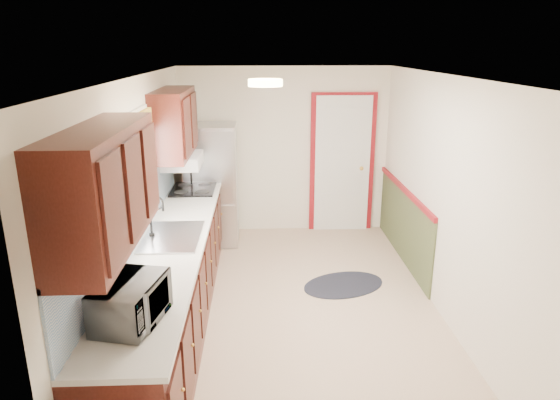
{
  "coord_description": "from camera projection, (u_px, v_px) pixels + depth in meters",
  "views": [
    {
      "loc": [
        -0.36,
        -4.63,
        2.67
      ],
      "look_at": [
        -0.15,
        0.26,
        1.15
      ],
      "focal_mm": 32.0,
      "sensor_mm": 36.0,
      "label": 1
    }
  ],
  "objects": [
    {
      "name": "room_shell",
      "position": [
        297.0,
        203.0,
        4.86
      ],
      "size": [
        3.2,
        5.2,
        2.52
      ],
      "color": "tan",
      "rests_on": "ground"
    },
    {
      "name": "kitchen_run",
      "position": [
        167.0,
        254.0,
        4.65
      ],
      "size": [
        0.63,
        4.0,
        2.2
      ],
      "color": "#37110C",
      "rests_on": "ground"
    },
    {
      "name": "back_wall_trim",
      "position": [
        355.0,
        176.0,
        7.1
      ],
      "size": [
        1.12,
        2.3,
        2.08
      ],
      "color": "maroon",
      "rests_on": "ground"
    },
    {
      "name": "ceiling_fixture",
      "position": [
        265.0,
        83.0,
        4.32
      ],
      "size": [
        0.3,
        0.3,
        0.06
      ],
      "primitive_type": "cylinder",
      "color": "#FFD88C",
      "rests_on": "room_shell"
    },
    {
      "name": "microwave",
      "position": [
        130.0,
        298.0,
        3.2
      ],
      "size": [
        0.39,
        0.57,
        0.35
      ],
      "primitive_type": "imported",
      "rotation": [
        0.0,
        0.0,
        1.36
      ],
      "color": "white",
      "rests_on": "kitchen_run"
    },
    {
      "name": "refrigerator",
      "position": [
        212.0,
        185.0,
        6.89
      ],
      "size": [
        0.7,
        0.7,
        1.66
      ],
      "rotation": [
        0.0,
        0.0,
        0.01
      ],
      "color": "#B7B7BC",
      "rests_on": "ground"
    },
    {
      "name": "rug",
      "position": [
        344.0,
        285.0,
        5.8
      ],
      "size": [
        1.14,
        0.93,
        0.01
      ],
      "primitive_type": "ellipsoid",
      "rotation": [
        0.0,
        0.0,
        0.36
      ],
      "color": "black",
      "rests_on": "ground"
    },
    {
      "name": "cooktop",
      "position": [
        193.0,
        189.0,
        6.23
      ],
      "size": [
        0.53,
        0.64,
        0.02
      ],
      "primitive_type": "cube",
      "color": "black",
      "rests_on": "kitchen_run"
    }
  ]
}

